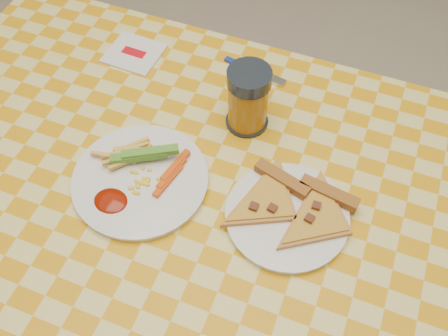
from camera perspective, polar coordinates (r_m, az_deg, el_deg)
The scene contains 9 objects.
ground at distance 1.60m, azimuth -2.06°, elevation -17.82°, with size 8.00×8.00×0.00m, color #B8A894.
table at distance 0.97m, azimuth -3.27°, elevation -6.14°, with size 1.28×0.88×0.76m.
plate_left at distance 0.93m, azimuth -9.52°, elevation -1.41°, with size 0.25×0.25×0.01m, color silver.
plate_right at distance 0.89m, azimuth 7.19°, elevation -5.51°, with size 0.21×0.21×0.01m, color silver.
fries_veggies at distance 0.93m, azimuth -9.68°, elevation 0.08°, with size 0.19×0.17×0.04m.
pizza_slices at distance 0.88m, azimuth 7.85°, elevation -4.30°, with size 0.27×0.24×0.02m.
drink_glass at distance 0.96m, azimuth 2.77°, elevation 7.86°, with size 0.09×0.09×0.14m.
napkin at distance 1.16m, azimuth -10.24°, elevation 12.78°, with size 0.12×0.11×0.01m.
fork at distance 1.10m, azimuth 3.60°, elevation 10.99°, with size 0.15×0.04×0.01m.
Camera 1 is at (0.22, -0.41, 1.53)m, focal length 40.00 mm.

